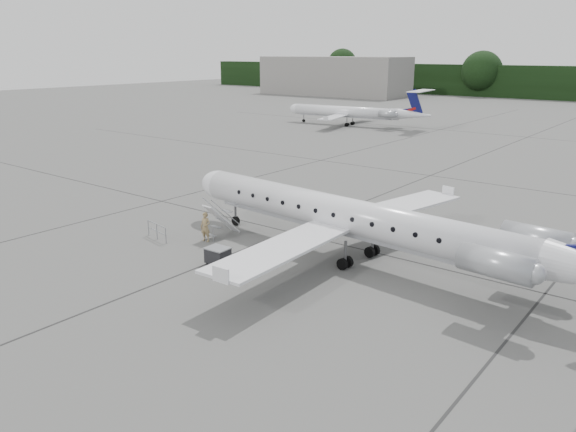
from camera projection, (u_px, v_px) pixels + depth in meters
The scene contains 8 objects.
ground at pixel (282, 295), 27.03m from camera, with size 320.00×320.00×0.00m, color #5B5B59.
terminal_building at pixel (334, 76), 150.15m from camera, with size 40.00×14.00×10.00m, color gray.
main_regional_jet at pixel (347, 198), 30.86m from camera, with size 27.39×19.72×7.02m, color silver, non-canonical shape.
airstair at pixel (222, 220), 35.28m from camera, with size 0.85×2.31×2.20m, color silver, non-canonical shape.
passenger at pixel (206, 227), 34.41m from camera, with size 0.67×0.44×1.85m, color #957D51.
safety_railing at pixel (157, 232), 34.86m from camera, with size 2.20×0.08×1.00m, color gray, non-canonical shape.
baggage_cart at pixel (218, 256), 30.76m from camera, with size 1.18×0.96×1.03m, color black, non-canonical shape.
bg_regional_left at pixel (345, 106), 88.53m from camera, with size 22.63×16.29×5.94m, color silver, non-canonical shape.
Camera 1 is at (15.53, -19.42, 11.25)m, focal length 35.00 mm.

